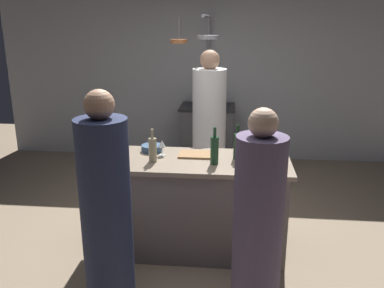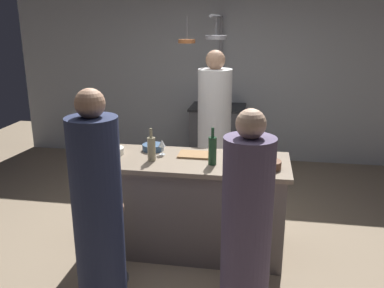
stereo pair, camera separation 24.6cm
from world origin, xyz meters
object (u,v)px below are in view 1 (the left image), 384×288
object	(u,v)px
wine_bottle_white	(153,149)
wine_glass_by_chef	(162,145)
wine_bottle_red	(237,146)
guest_right	(258,232)
guest_left	(107,217)
mixing_bowl_blue	(152,148)
wine_glass_near_right_guest	(268,150)
cutting_board	(196,155)
pepper_mill	(247,152)
wine_bottle_green	(214,150)
chef	(209,135)
mixing_bowl_wooden	(270,163)
wine_glass_near_left_guest	(238,142)
bar_stool_right	(256,250)
bar_stool_left	(114,243)
stove_range	(207,135)
mixing_bowl_ceramic	(111,153)

from	to	relation	value
wine_bottle_white	wine_glass_by_chef	distance (m)	0.18
wine_bottle_red	guest_right	bearing A→B (deg)	-82.53
guest_left	mixing_bowl_blue	size ratio (longest dim) A/B	8.30
wine_glass_near_right_guest	guest_left	bearing A→B (deg)	-139.88
cutting_board	pepper_mill	size ratio (longest dim) A/B	1.52
wine_bottle_green	pepper_mill	bearing A→B (deg)	7.17
chef	mixing_bowl_wooden	distance (m)	1.33
cutting_board	wine_glass_near_left_guest	size ratio (longest dim) A/B	2.19
wine_glass_near_right_guest	bar_stool_right	bearing A→B (deg)	-99.38
wine_glass_by_chef	bar_stool_right	bearing A→B (deg)	-39.44
wine_bottle_red	mixing_bowl_wooden	distance (m)	0.35
guest_right	mixing_bowl_blue	xyz separation A→B (m)	(-0.95, 1.20, 0.19)
bar_stool_left	wine_bottle_red	bearing A→B (deg)	35.29
chef	bar_stool_right	world-z (taller)	chef
wine_bottle_green	stove_range	bearing A→B (deg)	94.95
wine_bottle_green	wine_bottle_white	bearing A→B (deg)	178.90
chef	guest_left	world-z (taller)	chef
pepper_mill	wine_glass_by_chef	bearing A→B (deg)	168.99
chef	mixing_bowl_wooden	size ratio (longest dim) A/B	8.40
cutting_board	wine_bottle_green	size ratio (longest dim) A/B	0.97
wine_glass_near_left_guest	wine_bottle_white	bearing A→B (deg)	-157.15
mixing_bowl_ceramic	bar_stool_left	bearing A→B (deg)	-74.31
wine_bottle_green	mixing_bowl_wooden	distance (m)	0.49
wine_glass_by_chef	mixing_bowl_wooden	distance (m)	1.00
wine_bottle_green	mixing_bowl_blue	xyz separation A→B (m)	(-0.61, 0.31, -0.10)
pepper_mill	wine_bottle_white	size ratio (longest dim) A/B	0.70
wine_bottle_green	wine_bottle_red	distance (m)	0.26
wine_bottle_white	bar_stool_right	bearing A→B (deg)	-30.22
chef	pepper_mill	world-z (taller)	chef
wine_bottle_red	mixing_bowl_wooden	size ratio (longest dim) A/B	1.47
wine_glass_near_left_guest	wine_glass_near_right_guest	world-z (taller)	same
stove_range	pepper_mill	world-z (taller)	pepper_mill
cutting_board	wine_bottle_white	xyz separation A→B (m)	(-0.37, -0.20, 0.11)
bar_stool_left	mixing_bowl_blue	distance (m)	1.01
wine_glass_near_right_guest	bar_stool_left	bearing A→B (deg)	-152.43
guest_right	guest_left	distance (m)	1.05
bar_stool_right	wine_glass_near_right_guest	size ratio (longest dim) A/B	4.66
guest_left	wine_glass_near_left_guest	distance (m)	1.53
bar_stool_right	guest_left	bearing A→B (deg)	-162.19
cutting_board	mixing_bowl_blue	bearing A→B (deg)	168.06
wine_bottle_green	wine_glass_near_right_guest	world-z (taller)	wine_bottle_green
bar_stool_left	mixing_bowl_blue	size ratio (longest dim) A/B	3.34
mixing_bowl_wooden	wine_glass_near_left_guest	bearing A→B (deg)	128.01
cutting_board	stove_range	bearing A→B (deg)	91.03
chef	cutting_board	size ratio (longest dim) A/B	5.61
stove_range	mixing_bowl_blue	xyz separation A→B (m)	(-0.39, -2.24, 0.48)
wine_glass_by_chef	mixing_bowl_blue	world-z (taller)	wine_glass_by_chef
wine_glass_near_left_guest	bar_stool_left	bearing A→B (deg)	-139.26
guest_right	guest_left	world-z (taller)	guest_left
bar_stool_right	bar_stool_left	distance (m)	1.14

